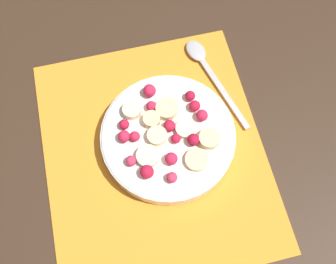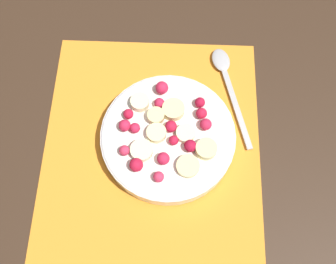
# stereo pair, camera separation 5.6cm
# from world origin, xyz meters

# --- Properties ---
(ground_plane) EXTENTS (3.00, 3.00, 0.00)m
(ground_plane) POSITION_xyz_m (0.00, 0.00, 0.00)
(ground_plane) COLOR #382619
(placemat) EXTENTS (0.40, 0.34, 0.01)m
(placemat) POSITION_xyz_m (0.00, 0.00, 0.00)
(placemat) COLOR orange
(placemat) RESTS_ON ground_plane
(fruit_bowl) EXTENTS (0.21, 0.21, 0.05)m
(fruit_bowl) POSITION_xyz_m (-0.01, 0.02, 0.03)
(fruit_bowl) COLOR white
(fruit_bowl) RESTS_ON placemat
(spoon) EXTENTS (0.19, 0.07, 0.01)m
(spoon) POSITION_xyz_m (-0.13, 0.12, 0.01)
(spoon) COLOR #B2B2B7
(spoon) RESTS_ON placemat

